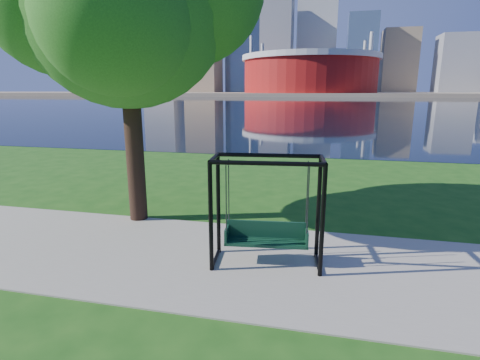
% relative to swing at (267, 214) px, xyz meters
% --- Properties ---
extents(ground, '(900.00, 900.00, 0.00)m').
position_rel_swing_xyz_m(ground, '(-0.60, 0.46, -1.05)').
color(ground, '#1E5114').
rests_on(ground, ground).
extents(path, '(120.00, 4.00, 0.03)m').
position_rel_swing_xyz_m(path, '(-0.60, -0.04, -1.03)').
color(path, '#9E937F').
rests_on(path, ground).
extents(river, '(900.00, 180.00, 0.02)m').
position_rel_swing_xyz_m(river, '(-0.60, 102.46, -1.04)').
color(river, black).
rests_on(river, ground).
extents(far_bank, '(900.00, 228.00, 2.00)m').
position_rel_swing_xyz_m(far_bank, '(-0.60, 306.46, -0.05)').
color(far_bank, '#937F60').
rests_on(far_bank, ground).
extents(stadium, '(83.00, 83.00, 32.00)m').
position_rel_swing_xyz_m(stadium, '(-10.60, 235.46, 13.18)').
color(stadium, maroon).
rests_on(stadium, far_bank).
extents(skyline, '(392.00, 66.00, 96.50)m').
position_rel_swing_xyz_m(skyline, '(-4.86, 319.85, 34.84)').
color(skyline, gray).
rests_on(skyline, far_bank).
extents(swing, '(2.21, 1.15, 2.17)m').
position_rel_swing_xyz_m(swing, '(0.00, 0.00, 0.00)').
color(swing, black).
rests_on(swing, ground).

